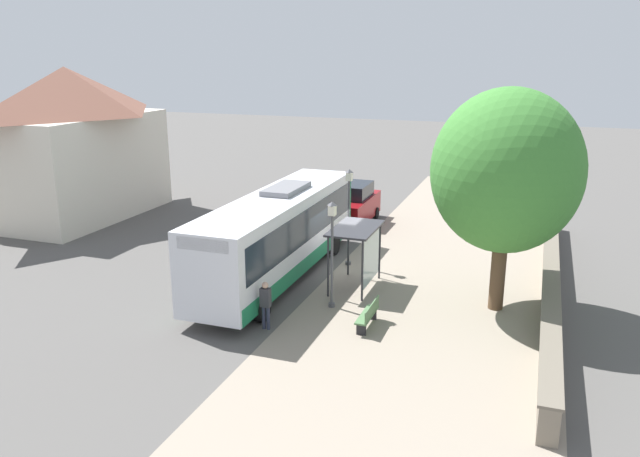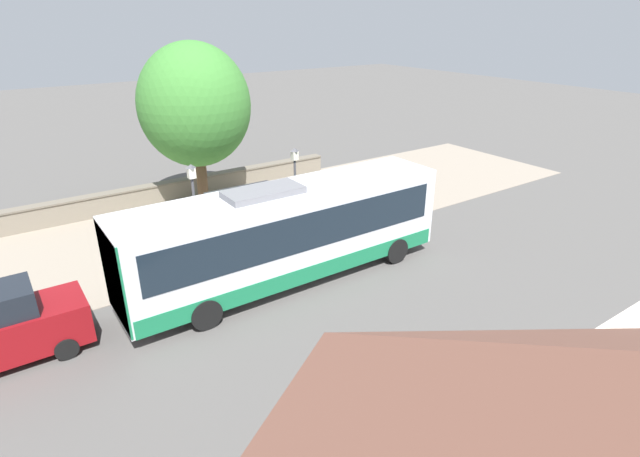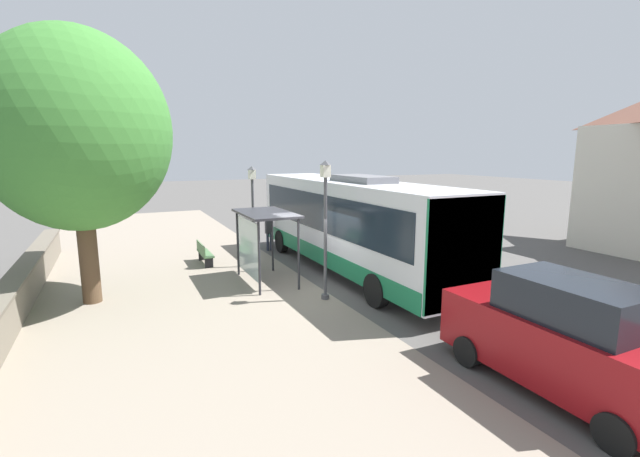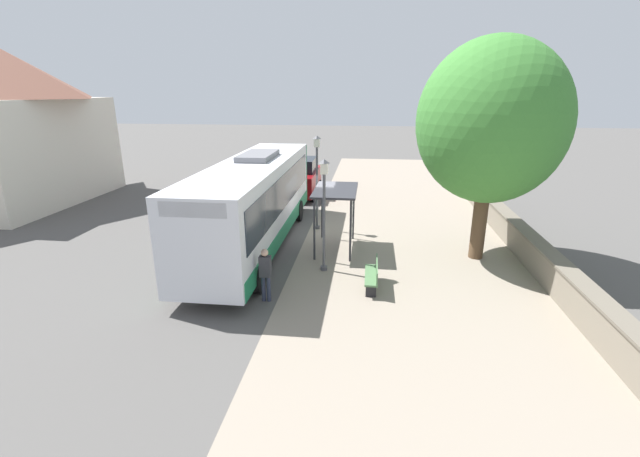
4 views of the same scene
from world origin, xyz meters
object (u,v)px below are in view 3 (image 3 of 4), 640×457
(bus, at_px, (349,222))
(bench, at_px, (204,253))
(pedestrian, at_px, (269,230))
(parked_car_behind_bus, at_px, (564,339))
(street_lamp_near, at_px, (325,219))
(street_lamp_far, at_px, (253,208))
(bus_shelter, at_px, (262,225))
(shade_tree, at_px, (77,132))

(bus, xyz_separation_m, bench, (-4.73, 3.45, -1.41))
(bus, xyz_separation_m, pedestrian, (-1.55, 4.69, -0.91))
(parked_car_behind_bus, bearing_deg, pedestrian, 94.32)
(street_lamp_near, xyz_separation_m, parked_car_behind_bus, (1.69, -6.51, -1.45))
(street_lamp_far, bearing_deg, bus_shelter, -99.38)
(pedestrian, distance_m, parked_car_behind_bus, 13.67)
(bus, relative_size, street_lamp_far, 3.00)
(street_lamp_near, height_order, shade_tree, shade_tree)
(pedestrian, xyz_separation_m, street_lamp_far, (-1.48, -2.48, 1.37))
(street_lamp_far, bearing_deg, street_lamp_near, -79.98)
(street_lamp_near, xyz_separation_m, street_lamp_far, (-0.82, 4.65, -0.16))
(street_lamp_near, bearing_deg, bus_shelter, 115.53)
(bus, xyz_separation_m, street_lamp_near, (-2.20, -2.43, 0.61))
(street_lamp_far, height_order, parked_car_behind_bus, street_lamp_far)
(bench, bearing_deg, parked_car_behind_bus, -71.20)
(bus_shelter, height_order, parked_car_behind_bus, bus_shelter)
(bus_shelter, relative_size, street_lamp_near, 0.67)
(bus_shelter, xyz_separation_m, bench, (-1.35, 3.41, -1.55))
(parked_car_behind_bus, bearing_deg, bus_shelter, 107.70)
(street_lamp_near, bearing_deg, bench, 113.30)
(bus, distance_m, bench, 6.02)
(bus, height_order, street_lamp_near, street_lamp_near)
(pedestrian, height_order, street_lamp_far, street_lamp_far)
(street_lamp_far, distance_m, shade_tree, 6.47)
(street_lamp_near, bearing_deg, shade_tree, 156.60)
(shade_tree, xyz_separation_m, parked_car_behind_bus, (8.10, -9.29, -3.96))
(pedestrian, bearing_deg, parked_car_behind_bus, -85.68)
(bus, xyz_separation_m, street_lamp_far, (-3.02, 2.22, 0.46))
(street_lamp_far, xyz_separation_m, shade_tree, (-5.59, -1.87, 2.66))
(bus, distance_m, parked_car_behind_bus, 9.00)
(bus_shelter, relative_size, shade_tree, 0.36)
(street_lamp_far, bearing_deg, bus, -36.28)
(bench, bearing_deg, street_lamp_far, -35.73)
(bench, relative_size, street_lamp_near, 0.39)
(bus_shelter, xyz_separation_m, pedestrian, (1.84, 4.65, -1.05))
(bus_shelter, xyz_separation_m, parked_car_behind_bus, (2.87, -8.98, -0.97))
(bus_shelter, distance_m, street_lamp_far, 2.23)
(bus, xyz_separation_m, parked_car_behind_bus, (-0.52, -8.94, -0.84))
(bus_shelter, relative_size, pedestrian, 1.70)
(bus, distance_m, street_lamp_near, 3.33)
(bus_shelter, height_order, pedestrian, bus_shelter)
(bus, height_order, bench, bus)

